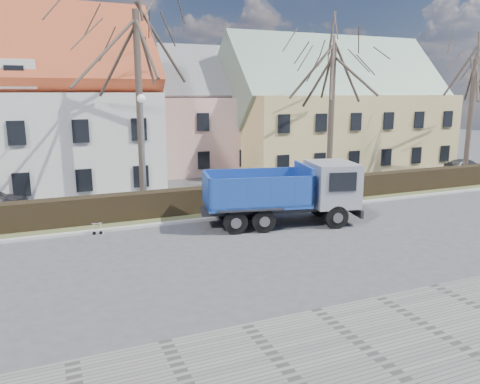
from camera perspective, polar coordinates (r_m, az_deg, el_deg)
name	(u,v)px	position (r m, az deg, el deg)	size (l,w,h in m)	color
ground	(236,249)	(19.07, -0.46, -6.95)	(120.00, 120.00, 0.00)	#454648
sidewalk_near	(371,354)	(12.34, 15.67, -18.45)	(80.00, 5.00, 0.08)	gray
curb_far	(201,220)	(23.18, -4.82, -3.38)	(80.00, 0.30, 0.12)	#B1AEAA
grass_strip	(191,212)	(24.66, -5.99, -2.48)	(80.00, 3.00, 0.10)	#505731
hedge	(192,202)	(24.33, -5.88, -1.22)	(60.00, 0.90, 1.30)	black
building_pink	(187,120)	(38.31, -6.47, 8.67)	(10.80, 8.80, 8.00)	#E0AA9E
building_yellow	(334,116)	(40.76, 11.40, 9.06)	(18.80, 10.80, 8.50)	#D2BA73
tree_1	(139,90)	(25.63, -12.22, 12.04)	(9.20, 9.20, 12.65)	#43372E
tree_2	(332,104)	(30.31, 11.11, 10.49)	(8.00, 8.00, 11.00)	#43372E
tree_3	(471,106)	(38.32, 26.37, 9.35)	(7.60, 7.60, 10.45)	#43372E
dump_truck	(276,193)	(22.20, 4.42, -0.18)	(7.60, 2.82, 3.04)	navy
streetlight	(144,155)	(24.33, -11.65, 4.45)	(0.48, 0.48, 6.20)	gray
cart_frame	(93,228)	(21.79, -17.50, -4.26)	(0.65, 0.37, 0.60)	silver
parked_car_b	(465,166)	(40.77, 25.79, 2.86)	(1.53, 3.75, 1.09)	#37383C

